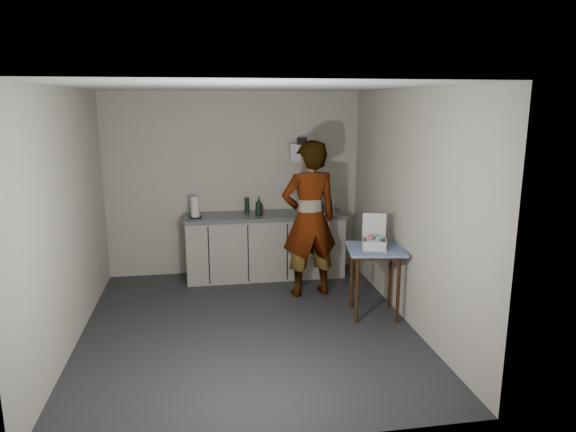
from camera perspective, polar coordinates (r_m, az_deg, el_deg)
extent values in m
plane|color=#29292E|center=(5.85, -4.41, -12.27)|extent=(4.00, 4.00, 0.00)
cube|color=beige|center=(7.38, -5.97, 3.54)|extent=(3.60, 0.02, 2.60)
cube|color=beige|center=(5.85, 13.11, 0.88)|extent=(0.02, 4.00, 2.60)
cube|color=beige|center=(5.58, -23.28, -0.40)|extent=(0.02, 4.00, 2.60)
cube|color=white|center=(5.30, -4.89, 14.06)|extent=(3.60, 4.00, 0.01)
cube|color=black|center=(7.44, -2.51, -6.34)|extent=(2.20, 0.52, 0.08)
cube|color=#B6AFA2|center=(7.32, -2.54, -3.46)|extent=(2.20, 0.58, 0.86)
cube|color=#494C53|center=(7.21, -2.57, 0.02)|extent=(2.24, 0.62, 0.05)
cube|color=black|center=(7.00, -8.78, -4.37)|extent=(0.02, 0.01, 0.80)
cube|color=black|center=(7.02, -4.44, -4.20)|extent=(0.02, 0.01, 0.80)
cube|color=black|center=(7.08, -0.08, -4.00)|extent=(0.01, 0.01, 0.80)
cube|color=black|center=(7.19, 4.10, -3.79)|extent=(0.02, 0.01, 0.80)
cube|color=silver|center=(7.38, 1.82, 7.13)|extent=(0.42, 0.16, 0.24)
cube|color=silver|center=(7.44, 1.73, 6.09)|extent=(0.30, 0.06, 0.04)
cube|color=black|center=(7.27, 1.57, 8.31)|extent=(0.14, 0.02, 0.10)
cylinder|color=#39210D|center=(5.86, 7.67, -8.30)|extent=(0.04, 0.04, 0.75)
cylinder|color=#39210D|center=(5.94, 12.14, -8.18)|extent=(0.04, 0.04, 0.75)
cylinder|color=#39210D|center=(6.29, 7.08, -6.80)|extent=(0.04, 0.04, 0.75)
cylinder|color=#39210D|center=(6.37, 11.24, -6.71)|extent=(0.04, 0.04, 0.75)
cube|color=#39210D|center=(5.99, 9.67, -3.94)|extent=(0.64, 0.64, 0.04)
cube|color=navy|center=(5.98, 9.68, -3.64)|extent=(0.72, 0.72, 0.03)
imported|color=#B2A593|center=(6.50, 2.39, -0.36)|extent=(0.79, 0.58, 2.00)
imported|color=black|center=(7.08, -3.27, 1.07)|extent=(0.11, 0.11, 0.26)
cylinder|color=red|center=(7.21, -3.06, 0.75)|extent=(0.07, 0.07, 0.13)
cylinder|color=black|center=(7.22, -4.58, 1.16)|extent=(0.07, 0.07, 0.23)
cylinder|color=black|center=(7.09, -10.25, -0.12)|extent=(0.17, 0.17, 0.02)
cylinder|color=silver|center=(7.05, -10.30, 1.05)|extent=(0.11, 0.11, 0.28)
cube|color=silver|center=(7.34, 3.39, 0.52)|extent=(0.41, 0.31, 0.02)
cylinder|color=silver|center=(7.14, 2.19, 1.38)|extent=(0.01, 0.01, 0.27)
cylinder|color=silver|center=(7.22, 5.08, 1.47)|extent=(0.01, 0.01, 0.27)
cylinder|color=silver|center=(7.40, 1.77, 1.78)|extent=(0.01, 0.01, 0.27)
cylinder|color=silver|center=(7.48, 4.57, 1.86)|extent=(0.01, 0.01, 0.27)
cylinder|color=silver|center=(7.29, 2.62, 1.44)|extent=(0.05, 0.23, 0.23)
cylinder|color=silver|center=(7.31, 3.25, 1.46)|extent=(0.05, 0.23, 0.23)
cylinder|color=silver|center=(7.33, 3.88, 1.48)|extent=(0.05, 0.23, 0.23)
cube|color=silver|center=(5.96, 9.54, -3.50)|extent=(0.33, 0.33, 0.01)
cube|color=silver|center=(5.82, 9.62, -3.34)|extent=(0.26, 0.08, 0.10)
cube|color=silver|center=(6.07, 9.51, -2.66)|extent=(0.26, 0.08, 0.10)
cube|color=silver|center=(5.94, 8.31, -2.96)|extent=(0.08, 0.26, 0.10)
cube|color=silver|center=(5.95, 10.82, -3.02)|extent=(0.08, 0.26, 0.10)
cube|color=silver|center=(6.03, 9.57, -0.95)|extent=(0.26, 0.09, 0.27)
cylinder|color=silver|center=(5.94, 9.56, -2.99)|extent=(0.18, 0.18, 0.10)
sphere|color=#E3537A|center=(5.89, 9.16, -2.43)|extent=(0.06, 0.06, 0.06)
sphere|color=#5DBCFF|center=(5.89, 10.04, -2.47)|extent=(0.06, 0.06, 0.06)
sphere|color=#55D06D|center=(5.97, 9.57, -2.25)|extent=(0.06, 0.06, 0.06)
sphere|color=#E3537A|center=(5.96, 9.18, -2.26)|extent=(0.06, 0.06, 0.06)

